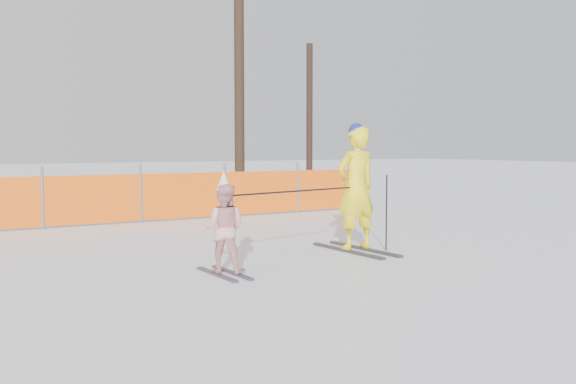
% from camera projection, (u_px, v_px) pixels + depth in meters
% --- Properties ---
extents(ground, '(120.00, 120.00, 0.00)m').
position_uv_depth(ground, '(308.00, 269.00, 8.51)').
color(ground, white).
rests_on(ground, ground).
extents(adult, '(0.70, 1.72, 1.99)m').
position_uv_depth(adult, '(356.00, 188.00, 9.93)').
color(adult, black).
rests_on(adult, ground).
extents(child, '(0.70, 1.06, 1.32)m').
position_uv_depth(child, '(224.00, 228.00, 8.11)').
color(child, black).
rests_on(child, ground).
extents(ski_poles, '(2.91, 0.54, 1.19)m').
position_uv_depth(ski_poles, '(329.00, 199.00, 9.35)').
color(ski_poles, black).
rests_on(ski_poles, ground).
extents(safety_fence, '(15.93, 0.06, 1.25)m').
position_uv_depth(safety_fence, '(36.00, 202.00, 12.55)').
color(safety_fence, '#595960').
rests_on(safety_fence, ground).
extents(tree_trunks, '(2.65, 0.63, 6.61)m').
position_uv_depth(tree_trunks, '(258.00, 100.00, 20.19)').
color(tree_trunks, black).
rests_on(tree_trunks, ground).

